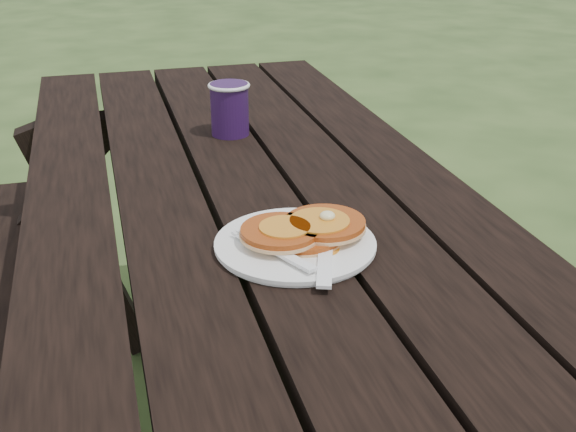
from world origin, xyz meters
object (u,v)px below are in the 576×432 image
object	(u,v)px
pancake_stack	(304,230)
plate	(295,245)
coffee_cup	(230,106)
picnic_table	(252,363)

from	to	relation	value
pancake_stack	plate	bearing A→B (deg)	-158.42
plate	coffee_cup	size ratio (longest dim) A/B	2.10
picnic_table	pancake_stack	distance (m)	0.48
plate	pancake_stack	xyz separation A→B (m)	(0.02, 0.01, 0.02)
pancake_stack	coffee_cup	distance (m)	0.53
picnic_table	coffee_cup	distance (m)	0.53
coffee_cup	pancake_stack	bearing A→B (deg)	-89.49
pancake_stack	coffee_cup	world-z (taller)	coffee_cup
coffee_cup	picnic_table	bearing A→B (deg)	-95.44
plate	picnic_table	bearing A→B (deg)	93.65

